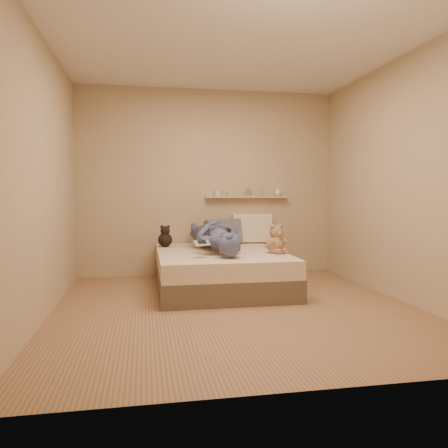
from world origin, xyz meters
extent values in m
plane|color=#996F4F|center=(0.00, 0.00, 0.00)|extent=(3.80, 3.80, 0.00)
plane|color=silver|center=(0.00, 0.00, 2.60)|extent=(3.80, 3.80, 0.00)
plane|color=tan|center=(0.00, 1.90, 1.30)|extent=(3.60, 0.00, 3.60)
plane|color=tan|center=(0.00, -1.90, 1.30)|extent=(3.60, 0.00, 3.60)
plane|color=tan|center=(-1.80, 0.00, 1.30)|extent=(0.00, 3.80, 3.80)
plane|color=tan|center=(1.80, 0.00, 1.30)|extent=(0.00, 3.80, 3.80)
cube|color=brown|center=(0.00, 0.93, 0.12)|extent=(1.50, 1.90, 0.25)
cube|color=beige|center=(0.00, 0.93, 0.35)|extent=(1.48, 1.88, 0.20)
cube|color=#AFB1B6|center=(-0.29, 0.43, 0.61)|extent=(0.20, 0.14, 0.06)
cube|color=black|center=(-0.28, 0.42, 0.63)|extent=(0.11, 0.07, 0.03)
sphere|color=#AA7B5D|center=(0.61, 0.67, 0.56)|extent=(0.21, 0.21, 0.21)
sphere|color=#A17A58|center=(0.62, 0.66, 0.70)|extent=(0.16, 0.16, 0.16)
sphere|color=#A17F58|center=(0.57, 0.64, 0.77)|extent=(0.06, 0.06, 0.06)
sphere|color=#A38459|center=(0.67, 0.68, 0.77)|extent=(0.06, 0.06, 0.06)
sphere|color=#926750|center=(0.65, 0.59, 0.68)|extent=(0.06, 0.06, 0.06)
cylinder|color=#9E6C54|center=(0.54, 0.61, 0.57)|extent=(0.13, 0.14, 0.12)
cylinder|color=#967050|center=(0.71, 0.69, 0.57)|extent=(0.07, 0.14, 0.12)
cylinder|color=#996851|center=(0.60, 0.57, 0.48)|extent=(0.13, 0.15, 0.07)
cylinder|color=#A07655|center=(0.70, 0.61, 0.48)|extent=(0.09, 0.15, 0.07)
cylinder|color=beige|center=(0.62, 0.66, 0.63)|extent=(0.14, 0.14, 0.02)
sphere|color=black|center=(-0.63, 1.48, 0.54)|extent=(0.19, 0.19, 0.19)
sphere|color=black|center=(-0.63, 1.47, 0.66)|extent=(0.12, 0.12, 0.12)
sphere|color=black|center=(-0.67, 1.47, 0.71)|extent=(0.05, 0.05, 0.05)
sphere|color=black|center=(-0.59, 1.48, 0.71)|extent=(0.05, 0.05, 0.05)
cube|color=beige|center=(0.61, 1.76, 0.65)|extent=(0.57, 0.28, 0.42)
cube|color=slate|center=(0.17, 1.62, 0.62)|extent=(0.54, 0.34, 0.36)
imported|color=#464E6F|center=(-0.05, 1.01, 0.64)|extent=(0.65, 1.59, 0.37)
cube|color=tan|center=(0.55, 1.84, 1.10)|extent=(1.20, 0.12, 0.03)
cylinder|color=silver|center=(0.13, 1.84, 1.15)|extent=(0.08, 0.08, 0.08)
cylinder|color=beige|center=(0.31, 1.84, 1.15)|extent=(0.06, 0.06, 0.06)
imported|color=silver|center=(0.57, 1.84, 1.18)|extent=(0.09, 0.09, 0.14)
cylinder|color=silver|center=(0.75, 1.84, 1.20)|extent=(0.04, 0.04, 0.17)
imported|color=white|center=(1.01, 1.84, 1.18)|extent=(0.14, 0.14, 0.13)
camera|label=1|loc=(-0.90, -4.24, 1.15)|focal=35.00mm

